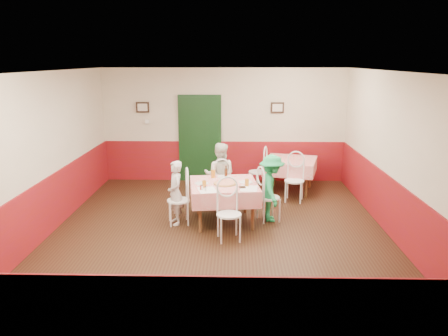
{
  "coord_description": "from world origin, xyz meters",
  "views": [
    {
      "loc": [
        0.27,
        -7.24,
        2.99
      ],
      "look_at": [
        0.07,
        0.55,
        1.05
      ],
      "focal_mm": 35.0,
      "sensor_mm": 36.0,
      "label": 1
    }
  ],
  "objects_px": {
    "beer_bottle": "(226,172)",
    "pizza": "(225,183)",
    "chair_far": "(220,186)",
    "chair_second_b": "(294,181)",
    "diner_far": "(220,175)",
    "chair_right": "(269,198)",
    "diner_left": "(176,193)",
    "diner_right": "(272,188)",
    "chair_second_a": "(258,172)",
    "chair_near": "(229,215)",
    "glass_a": "(204,184)",
    "chair_left": "(178,200)",
    "glass_b": "(247,183)",
    "main_table": "(224,203)",
    "glass_c": "(213,174)",
    "second_table": "(290,175)",
    "wallet": "(242,187)"
  },
  "relations": [
    {
      "from": "diner_left",
      "to": "diner_right",
      "type": "height_order",
      "value": "diner_right"
    },
    {
      "from": "chair_near",
      "to": "diner_left",
      "type": "relative_size",
      "value": 0.75
    },
    {
      "from": "main_table",
      "to": "chair_near",
      "type": "height_order",
      "value": "chair_near"
    },
    {
      "from": "chair_second_a",
      "to": "glass_b",
      "type": "height_order",
      "value": "chair_second_a"
    },
    {
      "from": "chair_far",
      "to": "beer_bottle",
      "type": "relative_size",
      "value": 4.19
    },
    {
      "from": "glass_c",
      "to": "diner_far",
      "type": "bearing_deg",
      "value": 78.18
    },
    {
      "from": "second_table",
      "to": "chair_near",
      "type": "height_order",
      "value": "chair_near"
    },
    {
      "from": "glass_b",
      "to": "glass_c",
      "type": "relative_size",
      "value": 0.87
    },
    {
      "from": "glass_c",
      "to": "diner_left",
      "type": "relative_size",
      "value": 0.13
    },
    {
      "from": "chair_near",
      "to": "diner_right",
      "type": "distance_m",
      "value": 1.25
    },
    {
      "from": "diner_far",
      "to": "diner_right",
      "type": "bearing_deg",
      "value": 147.8
    },
    {
      "from": "glass_b",
      "to": "pizza",
      "type": "bearing_deg",
      "value": 163.8
    },
    {
      "from": "glass_b",
      "to": "glass_c",
      "type": "bearing_deg",
      "value": 138.76
    },
    {
      "from": "chair_second_a",
      "to": "diner_far",
      "type": "relative_size",
      "value": 0.67
    },
    {
      "from": "glass_a",
      "to": "diner_right",
      "type": "xyz_separation_m",
      "value": [
        1.24,
        0.43,
        -0.19
      ]
    },
    {
      "from": "chair_right",
      "to": "diner_left",
      "type": "distance_m",
      "value": 1.76
    },
    {
      "from": "glass_a",
      "to": "diner_left",
      "type": "relative_size",
      "value": 0.11
    },
    {
      "from": "chair_left",
      "to": "chair_right",
      "type": "height_order",
      "value": "same"
    },
    {
      "from": "chair_near",
      "to": "glass_b",
      "type": "relative_size",
      "value": 6.78
    },
    {
      "from": "chair_second_a",
      "to": "diner_left",
      "type": "height_order",
      "value": "diner_left"
    },
    {
      "from": "chair_far",
      "to": "pizza",
      "type": "relative_size",
      "value": 2.21
    },
    {
      "from": "chair_second_a",
      "to": "chair_second_b",
      "type": "xyz_separation_m",
      "value": [
        0.75,
        -0.75,
        0.0
      ]
    },
    {
      "from": "beer_bottle",
      "to": "diner_far",
      "type": "distance_m",
      "value": 0.55
    },
    {
      "from": "chair_far",
      "to": "glass_a",
      "type": "bearing_deg",
      "value": 63.85
    },
    {
      "from": "beer_bottle",
      "to": "pizza",
      "type": "bearing_deg",
      "value": -90.81
    },
    {
      "from": "chair_left",
      "to": "pizza",
      "type": "distance_m",
      "value": 0.92
    },
    {
      "from": "second_table",
      "to": "glass_a",
      "type": "bearing_deg",
      "value": -127.78
    },
    {
      "from": "beer_bottle",
      "to": "diner_far",
      "type": "xyz_separation_m",
      "value": [
        -0.14,
        0.5,
        -0.19
      ]
    },
    {
      "from": "pizza",
      "to": "diner_right",
      "type": "xyz_separation_m",
      "value": [
        0.87,
        0.18,
        -0.14
      ]
    },
    {
      "from": "chair_second_b",
      "to": "glass_c",
      "type": "relative_size",
      "value": 5.89
    },
    {
      "from": "chair_left",
      "to": "chair_second_a",
      "type": "height_order",
      "value": "same"
    },
    {
      "from": "diner_right",
      "to": "chair_near",
      "type": "bearing_deg",
      "value": 138.4
    },
    {
      "from": "glass_a",
      "to": "glass_b",
      "type": "bearing_deg",
      "value": 10.39
    },
    {
      "from": "main_table",
      "to": "glass_b",
      "type": "distance_m",
      "value": 0.64
    },
    {
      "from": "chair_right",
      "to": "glass_c",
      "type": "bearing_deg",
      "value": 56.35
    },
    {
      "from": "chair_second_b",
      "to": "glass_c",
      "type": "height_order",
      "value": "glass_c"
    },
    {
      "from": "chair_near",
      "to": "chair_second_a",
      "type": "xyz_separation_m",
      "value": [
        0.63,
        2.88,
        0.0
      ]
    },
    {
      "from": "chair_far",
      "to": "diner_left",
      "type": "height_order",
      "value": "diner_left"
    },
    {
      "from": "second_table",
      "to": "chair_second_b",
      "type": "distance_m",
      "value": 0.75
    },
    {
      "from": "chair_second_b",
      "to": "diner_right",
      "type": "distance_m",
      "value": 1.33
    },
    {
      "from": "chair_near",
      "to": "chair_right",
      "type": "bearing_deg",
      "value": 40.95
    },
    {
      "from": "chair_far",
      "to": "chair_second_b",
      "type": "xyz_separation_m",
      "value": [
        1.59,
        0.45,
        0.0
      ]
    },
    {
      "from": "diner_far",
      "to": "glass_c",
      "type": "bearing_deg",
      "value": 83.86
    },
    {
      "from": "chair_right",
      "to": "glass_a",
      "type": "relative_size",
      "value": 6.76
    },
    {
      "from": "glass_b",
      "to": "glass_a",
      "type": "bearing_deg",
      "value": -169.61
    },
    {
      "from": "glass_c",
      "to": "wallet",
      "type": "height_order",
      "value": "glass_c"
    },
    {
      "from": "main_table",
      "to": "beer_bottle",
      "type": "xyz_separation_m",
      "value": [
        0.03,
        0.4,
        0.49
      ]
    },
    {
      "from": "chair_near",
      "to": "beer_bottle",
      "type": "height_order",
      "value": "beer_bottle"
    },
    {
      "from": "chair_right",
      "to": "chair_left",
      "type": "bearing_deg",
      "value": 77.99
    },
    {
      "from": "chair_second_a",
      "to": "glass_a",
      "type": "xyz_separation_m",
      "value": [
        -1.08,
        -2.36,
        0.38
      ]
    }
  ]
}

